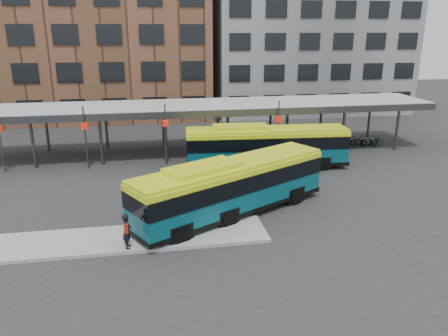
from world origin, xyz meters
TOP-DOWN VIEW (x-y plane):
  - ground at (0.00, 0.00)m, footprint 120.00×120.00m
  - boarding_island at (-5.50, -3.00)m, footprint 14.00×3.00m
  - canopy at (-0.06, 12.87)m, footprint 40.00×6.53m
  - building_brick at (-10.00, 32.00)m, footprint 26.00×14.00m
  - building_grey at (16.00, 32.00)m, footprint 24.00×14.00m
  - bus_front at (0.17, -0.76)m, footprint 12.01×8.25m
  - bus_rear at (4.44, 7.60)m, footprint 12.33×3.40m
  - pedestrian at (-5.54, -4.12)m, footprint 0.45×0.68m
  - bike_rack at (13.56, 12.21)m, footprint 6.68×1.25m

SIDE VIEW (x-z plane):
  - ground at x=0.00m, z-range 0.00..0.00m
  - boarding_island at x=-5.50m, z-range 0.00..0.18m
  - bike_rack at x=13.56m, z-range -0.03..0.98m
  - pedestrian at x=-5.54m, z-range 0.19..1.95m
  - bus_rear at x=4.44m, z-range 0.07..3.43m
  - bus_front at x=0.17m, z-range 0.07..3.46m
  - canopy at x=-0.06m, z-range 1.51..6.31m
  - building_grey at x=16.00m, z-range 0.00..20.00m
  - building_brick at x=-10.00m, z-range 0.00..22.00m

